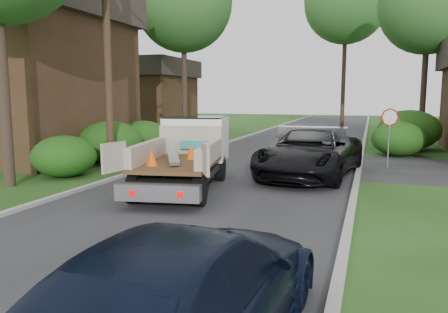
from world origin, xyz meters
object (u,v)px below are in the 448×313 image
house_left_near (16,69)px  tree_center_far (346,2)px  stop_sign (389,125)px  navy_suv (184,295)px  tree_left_far (183,3)px  utility_pole (107,39)px  house_left_far (142,95)px  tree_right_far (429,5)px  black_pickup (311,152)px  flatbed_truck (190,149)px

house_left_near → tree_center_far: bearing=58.7°
stop_sign → navy_suv: 15.26m
navy_suv → tree_center_far: bearing=-86.2°
tree_left_far → tree_center_far: bearing=53.8°
tree_left_far → tree_center_far: tree_center_far is taller
utility_pole → tree_center_far: bearing=73.4°
house_left_near → house_left_far: bearing=95.7°
tree_left_far → tree_right_far: (15.00, 3.00, -0.50)m
stop_sign → tree_right_far: tree_right_far is taller
house_left_near → tree_right_far: size_ratio=0.85×
black_pickup → house_left_far: bearing=142.1°
tree_right_far → house_left_far: bearing=174.6°
stop_sign → tree_left_far: 16.65m
utility_pole → navy_suv: utility_pole is taller
utility_pole → tree_left_far: size_ratio=0.82×
tree_left_far → flatbed_truck: size_ratio=1.95×
tree_left_far → flatbed_truck: tree_left_far is taller
tree_left_far → tree_right_far: size_ratio=1.06×
house_left_far → navy_suv: (16.10, -28.00, -2.27)m
flatbed_truck → black_pickup: bearing=28.0°
black_pickup → navy_suv: black_pickup is taller
tree_right_far → utility_pole: bearing=-130.8°
utility_pole → navy_suv: size_ratio=1.86×
house_left_near → tree_left_far: (4.50, 10.00, 4.70)m
house_left_near → navy_suv: size_ratio=1.80×
house_left_far → utility_pole: bearing=-64.8°
navy_suv → utility_pole: bearing=-50.9°
house_left_near → flatbed_truck: size_ratio=1.56×
stop_sign → flatbed_truck: bearing=-137.9°
tree_right_far → tree_center_far: tree_center_far is taller
tree_left_far → house_left_far: bearing=140.2°
house_left_near → tree_right_far: bearing=33.7°
utility_pole → house_left_far: utility_pole is taller
utility_pole → tree_right_far: size_ratio=0.87×
stop_sign → tree_center_far: (-3.20, 21.00, 9.20)m
house_left_near → black_pickup: (14.40, -0.94, -3.39)m
flatbed_truck → tree_left_far: bearing=103.9°
house_left_far → flatbed_truck: 22.54m
tree_center_far → tree_left_far: bearing=-126.2°
house_left_near → house_left_far: size_ratio=1.29×
house_left_far → tree_center_far: 19.16m
utility_pole → house_left_far: 18.93m
utility_pole → house_left_far: bearing=115.2°
tree_left_far → black_pickup: bearing=-47.9°
house_left_far → flatbed_truck: size_ratio=1.21×
utility_pole → house_left_far: (-8.02, 17.02, -2.12)m
tree_left_far → tree_center_far: size_ratio=0.84×
house_left_near → stop_sign: bearing=6.6°
utility_pole → tree_left_far: bearing=99.5°
navy_suv → tree_right_far: bearing=-97.9°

